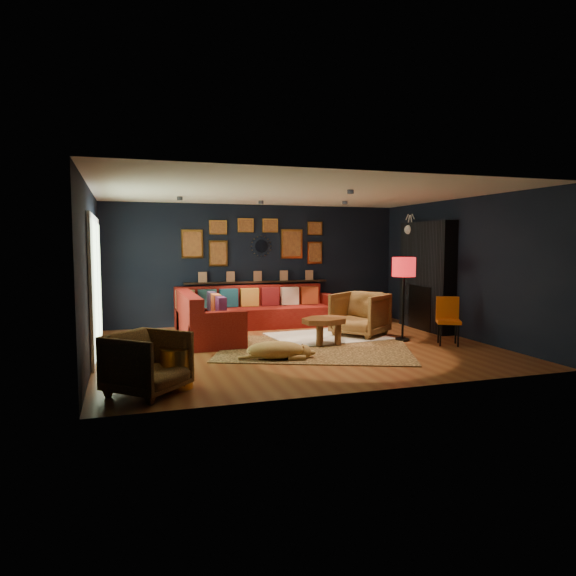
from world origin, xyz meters
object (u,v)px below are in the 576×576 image
object	(u,v)px
sectional	(239,316)
floor_lamp	(404,271)
orange_chair	(448,317)
pouf	(207,327)
gold_stool	(177,368)
armchair_right	(360,312)
armchair_left	(147,360)
dog	(276,347)
coffee_table	(325,323)

from	to	relation	value
sectional	floor_lamp	xyz separation A→B (m)	(2.62, -1.86, 0.95)
orange_chair	pouf	bearing A→B (deg)	179.37
sectional	pouf	world-z (taller)	sectional
floor_lamp	gold_stool	bearing A→B (deg)	-156.30
armchair_right	orange_chair	world-z (taller)	armchair_right
pouf	gold_stool	bearing A→B (deg)	-104.84
pouf	orange_chair	xyz separation A→B (m)	(3.89, -2.07, 0.31)
armchair_left	orange_chair	distance (m)	5.35
sectional	gold_stool	distance (m)	4.03
dog	coffee_table	bearing A→B (deg)	48.88
coffee_table	floor_lamp	world-z (taller)	floor_lamp
pouf	armchair_right	distance (m)	2.92
pouf	armchair_left	size ratio (longest dim) A/B	0.57
pouf	armchair_right	size ratio (longest dim) A/B	0.51
armchair_left	floor_lamp	distance (m)	5.05
armchair_right	orange_chair	size ratio (longest dim) A/B	1.10
floor_lamp	pouf	bearing A→B (deg)	154.88
orange_chair	floor_lamp	xyz separation A→B (m)	(-0.59, 0.52, 0.78)
gold_stool	dog	xyz separation A→B (m)	(1.57, 1.07, -0.04)
armchair_left	orange_chair	size ratio (longest dim) A/B	0.97
coffee_table	armchair_left	xyz separation A→B (m)	(-3.06, -2.04, 0.02)
coffee_table	pouf	world-z (taller)	coffee_table
pouf	gold_stool	world-z (taller)	gold_stool
armchair_right	coffee_table	bearing A→B (deg)	-93.75
armchair_left	armchair_right	size ratio (longest dim) A/B	0.88
pouf	orange_chair	world-z (taller)	orange_chair
coffee_table	armchair_right	xyz separation A→B (m)	(0.96, 0.61, 0.07)
armchair_right	orange_chair	xyz separation A→B (m)	(1.12, -1.17, 0.03)
sectional	dog	size ratio (longest dim) A/B	2.87
sectional	coffee_table	world-z (taller)	sectional
gold_stool	orange_chair	size ratio (longest dim) A/B	0.59
sectional	coffee_table	xyz separation A→B (m)	(1.13, -1.82, 0.07)
sectional	floor_lamp	world-z (taller)	floor_lamp
dog	orange_chair	bearing A→B (deg)	17.60
sectional	dog	xyz separation A→B (m)	(-0.01, -2.64, -0.12)
sectional	dog	distance (m)	2.64
coffee_table	floor_lamp	size ratio (longest dim) A/B	0.72
orange_chair	dog	world-z (taller)	orange_chair
pouf	armchair_right	world-z (taller)	armchair_right
pouf	dog	world-z (taller)	dog
armchair_right	orange_chair	bearing A→B (deg)	7.57
pouf	dog	size ratio (longest dim) A/B	0.39
orange_chair	armchair_right	bearing A→B (deg)	161.19
coffee_table	floor_lamp	xyz separation A→B (m)	(1.49, -0.04, 0.88)
pouf	armchair_left	bearing A→B (deg)	-109.40
armchair_right	dog	xyz separation A→B (m)	(-2.09, -1.43, -0.25)
sectional	pouf	bearing A→B (deg)	-155.77
coffee_table	orange_chair	xyz separation A→B (m)	(2.08, -0.57, 0.10)
gold_stool	pouf	bearing A→B (deg)	75.16
coffee_table	armchair_right	distance (m)	1.13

